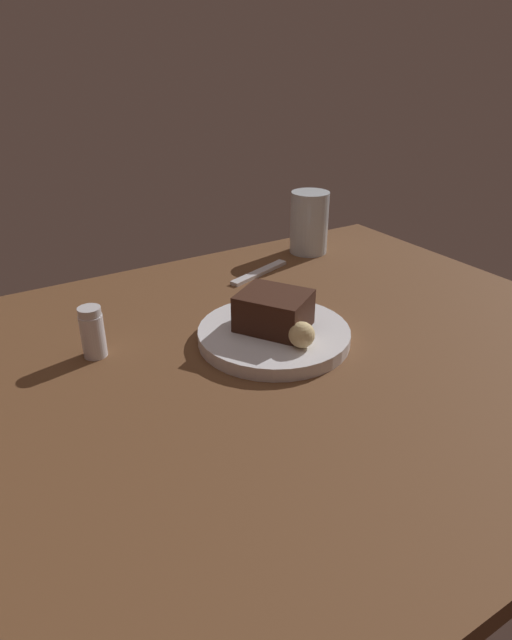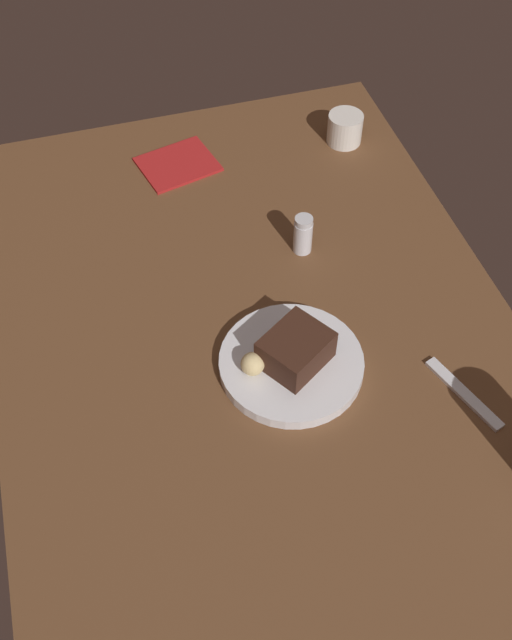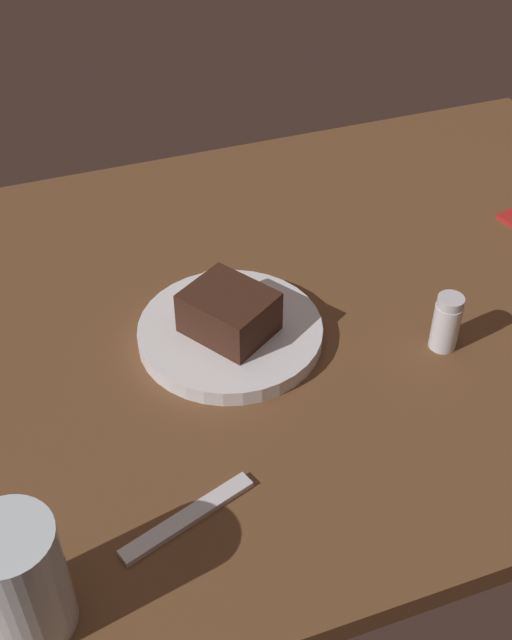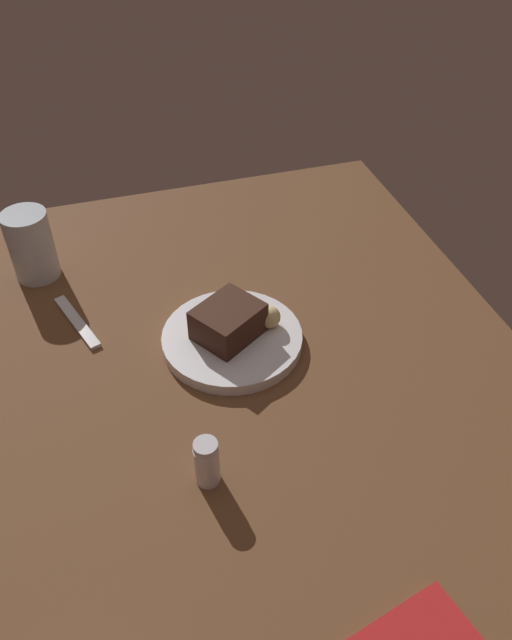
{
  "view_description": "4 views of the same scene",
  "coord_description": "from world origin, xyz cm",
  "px_view_note": "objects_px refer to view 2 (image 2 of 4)",
  "views": [
    {
      "loc": [
        -29.96,
        -54.9,
        42.0
      ],
      "look_at": [
        7.1,
        4.88,
        6.31
      ],
      "focal_mm": 30.11,
      "sensor_mm": 36.0,
      "label": 1
    },
    {
      "loc": [
        72.57,
        -21.15,
        98.68
      ],
      "look_at": [
        2.67,
        -0.61,
        8.36
      ],
      "focal_mm": 42.02,
      "sensor_mm": 36.0,
      "label": 2
    },
    {
      "loc": [
        30.98,
        73.07,
        69.95
      ],
      "look_at": [
        6.81,
        5.89,
        7.59
      ],
      "focal_mm": 45.33,
      "sensor_mm": 36.0,
      "label": 3
    },
    {
      "loc": [
        -62.76,
        21.09,
        74.58
      ],
      "look_at": [
        7.5,
        -0.31,
        8.66
      ],
      "focal_mm": 35.72,
      "sensor_mm": 36.0,
      "label": 4
    }
  ],
  "objects_px": {
    "bread_roll": "(253,364)",
    "folded_napkin": "(178,164)",
    "salt_shaker": "(303,235)",
    "chocolate_cake_slice": "(296,350)",
    "dessert_plate": "(291,363)",
    "coffee_cup": "(345,128)",
    "dessert_spoon": "(464,393)"
  },
  "relations": [
    {
      "from": "bread_roll",
      "to": "folded_napkin",
      "type": "height_order",
      "value": "bread_roll"
    },
    {
      "from": "bread_roll",
      "to": "salt_shaker",
      "type": "height_order",
      "value": "salt_shaker"
    },
    {
      "from": "chocolate_cake_slice",
      "to": "salt_shaker",
      "type": "xyz_separation_m",
      "value": [
        -0.24,
        0.09,
        -0.01
      ]
    },
    {
      "from": "folded_napkin",
      "to": "chocolate_cake_slice",
      "type": "bearing_deg",
      "value": 7.34
    },
    {
      "from": "chocolate_cake_slice",
      "to": "folded_napkin",
      "type": "relative_size",
      "value": 0.69
    },
    {
      "from": "coffee_cup",
      "to": "dessert_plate",
      "type": "bearing_deg",
      "value": -28.74
    },
    {
      "from": "dessert_plate",
      "to": "chocolate_cake_slice",
      "type": "distance_m",
      "value": 0.04
    },
    {
      "from": "dessert_spoon",
      "to": "folded_napkin",
      "type": "xyz_separation_m",
      "value": [
        -0.65,
        -0.3,
        -0.0
      ]
    },
    {
      "from": "dessert_plate",
      "to": "coffee_cup",
      "type": "bearing_deg",
      "value": 151.26
    },
    {
      "from": "folded_napkin",
      "to": "salt_shaker",
      "type": "bearing_deg",
      "value": 29.32
    },
    {
      "from": "salt_shaker",
      "to": "dessert_plate",
      "type": "bearing_deg",
      "value": -22.4
    },
    {
      "from": "chocolate_cake_slice",
      "to": "dessert_spoon",
      "type": "height_order",
      "value": "chocolate_cake_slice"
    },
    {
      "from": "chocolate_cake_slice",
      "to": "coffee_cup",
      "type": "bearing_deg",
      "value": 151.8
    },
    {
      "from": "dessert_spoon",
      "to": "folded_napkin",
      "type": "bearing_deg",
      "value": 6.01
    },
    {
      "from": "chocolate_cake_slice",
      "to": "folded_napkin",
      "type": "bearing_deg",
      "value": -172.66
    },
    {
      "from": "bread_roll",
      "to": "salt_shaker",
      "type": "distance_m",
      "value": 0.29
    },
    {
      "from": "dessert_plate",
      "to": "coffee_cup",
      "type": "xyz_separation_m",
      "value": [
        -0.51,
        0.28,
        0.02
      ]
    },
    {
      "from": "chocolate_cake_slice",
      "to": "coffee_cup",
      "type": "relative_size",
      "value": 1.41
    },
    {
      "from": "salt_shaker",
      "to": "dessert_spoon",
      "type": "height_order",
      "value": "salt_shaker"
    },
    {
      "from": "bread_roll",
      "to": "salt_shaker",
      "type": "relative_size",
      "value": 0.49
    },
    {
      "from": "bread_roll",
      "to": "folded_napkin",
      "type": "relative_size",
      "value": 0.26
    },
    {
      "from": "dessert_plate",
      "to": "folded_napkin",
      "type": "bearing_deg",
      "value": -173.14
    },
    {
      "from": "dessert_plate",
      "to": "folded_napkin",
      "type": "distance_m",
      "value": 0.53
    },
    {
      "from": "dessert_plate",
      "to": "bread_roll",
      "type": "bearing_deg",
      "value": -86.83
    },
    {
      "from": "chocolate_cake_slice",
      "to": "dessert_spoon",
      "type": "relative_size",
      "value": 0.66
    },
    {
      "from": "bread_roll",
      "to": "folded_napkin",
      "type": "bearing_deg",
      "value": 179.98
    },
    {
      "from": "coffee_cup",
      "to": "folded_napkin",
      "type": "distance_m",
      "value": 0.34
    },
    {
      "from": "salt_shaker",
      "to": "folded_napkin",
      "type": "distance_m",
      "value": 0.33
    },
    {
      "from": "bread_roll",
      "to": "dessert_spoon",
      "type": "distance_m",
      "value": 0.32
    },
    {
      "from": "dessert_plate",
      "to": "bread_roll",
      "type": "distance_m",
      "value": 0.07
    },
    {
      "from": "bread_roll",
      "to": "salt_shaker",
      "type": "xyz_separation_m",
      "value": [
        -0.24,
        0.16,
        -0.0
      ]
    },
    {
      "from": "dessert_plate",
      "to": "chocolate_cake_slice",
      "type": "bearing_deg",
      "value": 63.36
    }
  ]
}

